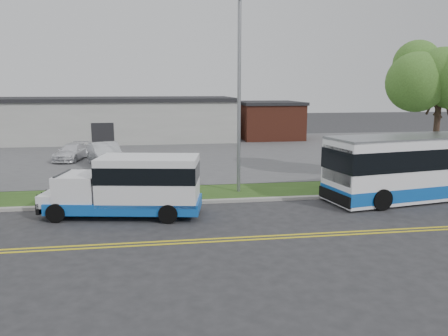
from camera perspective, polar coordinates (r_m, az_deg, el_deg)
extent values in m
plane|color=#28282B|center=(19.55, -5.30, -5.55)|extent=(140.00, 140.00, 0.00)
cube|color=yellow|center=(15.89, -4.46, -9.36)|extent=(70.00, 0.12, 0.01)
cube|color=yellow|center=(15.61, -4.38, -9.73)|extent=(70.00, 0.12, 0.01)
cube|color=#9E9B93|center=(20.59, -5.49, -4.51)|extent=(80.00, 0.30, 0.15)
cube|color=#294316|center=(22.33, -5.75, -3.38)|extent=(80.00, 3.30, 0.10)
cube|color=#4C4C4F|center=(36.17, -6.91, 1.96)|extent=(80.00, 25.00, 0.10)
cube|color=#9E9E99|center=(46.15, -14.87, 5.97)|extent=(25.00, 10.00, 4.00)
cube|color=black|center=(46.04, -15.00, 8.67)|extent=(25.40, 10.40, 0.35)
cube|color=black|center=(41.33, -15.53, 4.19)|extent=(2.00, 0.15, 2.20)
cube|color=brown|center=(46.36, 5.83, 6.04)|extent=(6.00, 7.00, 3.60)
cube|color=black|center=(46.25, 5.88, 8.45)|extent=(6.30, 7.30, 0.30)
cylinder|color=#33211C|center=(26.60, 25.88, 3.18)|extent=(0.32, 0.32, 4.76)
ellipsoid|color=#3C5F21|center=(26.45, 26.54, 11.23)|extent=(5.20, 5.20, 4.42)
cylinder|color=gray|center=(21.94, 1.98, 9.09)|extent=(0.18, 0.18, 9.50)
cube|color=#1051B0|center=(19.04, -12.69, -4.61)|extent=(6.59, 3.20, 0.46)
cube|color=white|center=(18.57, -9.77, -1.50)|extent=(4.39, 2.81, 1.95)
cube|color=black|center=(18.50, -9.80, -0.52)|extent=(4.42, 2.85, 0.70)
cube|color=white|center=(19.43, -18.37, -2.34)|extent=(1.99, 2.26, 1.11)
cube|color=black|center=(19.63, -20.32, -1.77)|extent=(0.40, 1.75, 0.84)
cube|color=white|center=(19.90, -21.07, -3.59)|extent=(1.24, 2.04, 0.51)
cube|color=black|center=(20.12, -22.12, -4.32)|extent=(0.47, 1.90, 0.46)
sphere|color=#FFD88C|center=(19.47, -23.10, -4.17)|extent=(0.22, 0.22, 0.19)
sphere|color=#FFD88C|center=(20.71, -21.53, -3.21)|extent=(0.22, 0.22, 0.19)
cylinder|color=black|center=(18.96, -21.09, -5.52)|extent=(0.81, 0.39, 0.78)
cylinder|color=black|center=(20.76, -19.01, -4.02)|extent=(0.81, 0.39, 0.78)
cylinder|color=black|center=(17.74, -7.31, -5.96)|extent=(0.81, 0.39, 0.78)
cylinder|color=black|center=(19.65, -6.43, -4.30)|extent=(0.81, 0.39, 0.78)
cube|color=white|center=(23.86, 25.74, 0.24)|extent=(11.40, 4.39, 2.94)
cube|color=#1051B0|center=(24.05, 25.55, -2.13)|extent=(11.43, 4.41, 0.61)
cube|color=black|center=(23.78, 25.85, 1.56)|extent=(11.45, 4.43, 0.96)
cube|color=black|center=(20.37, 14.58, 0.37)|extent=(0.50, 2.31, 1.62)
cube|color=black|center=(20.64, 14.23, -3.66)|extent=(0.55, 2.51, 0.51)
cube|color=gray|center=(23.67, 26.03, 3.79)|extent=(11.40, 4.39, 0.12)
cylinder|color=black|center=(20.63, 19.87, -3.89)|extent=(1.01, 0.48, 0.97)
cylinder|color=black|center=(22.49, 16.13, -2.51)|extent=(1.01, 0.48, 0.97)
imported|color=black|center=(21.47, -18.44, -2.16)|extent=(0.68, 0.61, 1.56)
imported|color=silver|center=(30.53, -15.22, 1.70)|extent=(3.12, 5.16, 1.61)
imported|color=white|center=(33.99, -19.25, 1.99)|extent=(2.51, 4.35, 1.19)
sphere|color=white|center=(21.43, -19.25, -3.95)|extent=(0.32, 0.32, 0.32)
sphere|color=white|center=(21.80, -17.46, -3.60)|extent=(0.32, 0.32, 0.32)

